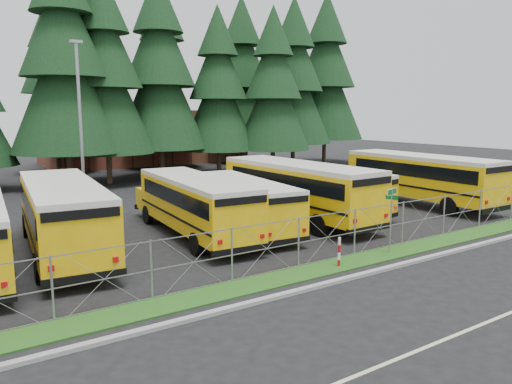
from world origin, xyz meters
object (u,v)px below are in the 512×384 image
(bus_4, at_px, (242,205))
(light_standard, at_px, (80,119))
(bus_east, at_px, (415,180))
(street_sign, at_px, (391,207))
(bus_3, at_px, (193,206))
(bus_6, at_px, (319,191))
(bus_5, at_px, (293,191))
(bus_1, at_px, (63,218))
(striped_bollard, at_px, (339,252))

(bus_4, xyz_separation_m, light_standard, (-5.03, 10.38, 4.20))
(bus_4, distance_m, bus_east, 13.10)
(street_sign, bearing_deg, bus_3, 126.45)
(light_standard, bearing_deg, bus_6, -40.11)
(bus_5, distance_m, street_sign, 7.57)
(bus_1, relative_size, bus_4, 1.19)
(bus_6, height_order, striped_bollard, bus_6)
(bus_1, relative_size, bus_3, 1.07)
(bus_1, relative_size, bus_5, 0.97)
(street_sign, distance_m, light_standard, 19.55)
(light_standard, bearing_deg, striped_bollard, -74.50)
(bus_4, xyz_separation_m, bus_5, (3.61, 0.38, 0.30))
(bus_4, height_order, light_standard, light_standard)
(bus_1, distance_m, street_sign, 13.86)
(bus_3, xyz_separation_m, street_sign, (5.51, -7.46, 0.59))
(bus_1, bearing_deg, bus_3, 3.14)
(bus_3, relative_size, light_standard, 1.09)
(bus_3, relative_size, street_sign, 3.93)
(bus_1, height_order, bus_5, bus_5)
(bus_4, bearing_deg, bus_6, 16.68)
(striped_bollard, height_order, light_standard, light_standard)
(bus_5, xyz_separation_m, light_standard, (-8.65, 9.99, 3.90))
(bus_1, bearing_deg, bus_4, 1.93)
(bus_east, bearing_deg, bus_5, 176.96)
(bus_6, bearing_deg, bus_4, -178.30)
(bus_6, xyz_separation_m, bus_east, (7.02, -1.31, 0.30))
(bus_5, bearing_deg, bus_1, 177.43)
(bus_3, bearing_deg, bus_east, 2.39)
(bus_5, xyz_separation_m, bus_east, (9.48, -0.67, 0.00))
(bus_3, xyz_separation_m, bus_east, (15.69, -0.61, 0.16))
(striped_bollard, bearing_deg, bus_1, 136.66)
(bus_east, xyz_separation_m, light_standard, (-18.13, 10.67, 3.89))
(bus_3, bearing_deg, light_standard, 108.28)
(bus_4, distance_m, striped_bollard, 7.33)
(bus_east, bearing_deg, street_sign, -145.00)
(striped_bollard, bearing_deg, street_sign, 2.79)
(bus_5, relative_size, bus_east, 1.00)
(bus_5, distance_m, striped_bollard, 8.60)
(bus_3, bearing_deg, striped_bollard, -67.50)
(bus_5, bearing_deg, bus_east, -5.44)
(striped_bollard, xyz_separation_m, light_standard, (-4.90, 17.67, 4.90))
(street_sign, bearing_deg, bus_1, 145.82)
(bus_1, xyz_separation_m, bus_6, (14.61, 0.38, -0.24))
(bus_3, height_order, bus_6, bus_3)
(bus_4, height_order, bus_6, bus_6)
(bus_6, bearing_deg, bus_5, -173.35)
(bus_1, xyz_separation_m, bus_4, (8.54, -0.64, -0.25))
(bus_1, height_order, striped_bollard, bus_1)
(bus_3, xyz_separation_m, bus_6, (8.67, 0.70, -0.14))
(bus_1, bearing_deg, striped_bollard, -37.13)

